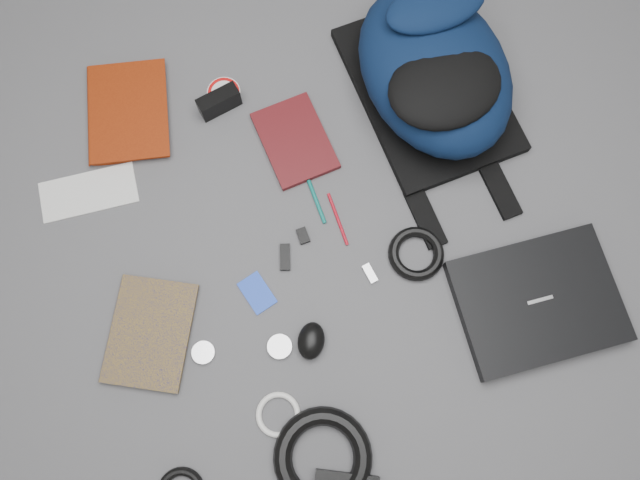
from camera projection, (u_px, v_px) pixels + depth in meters
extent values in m
plane|color=#4F4F51|center=(320.00, 242.00, 1.40)|extent=(4.00, 4.00, 0.00)
cube|color=black|center=(537.00, 301.00, 1.35)|extent=(0.35, 0.27, 0.03)
imported|color=maroon|center=(88.00, 116.00, 1.47)|extent=(0.22, 0.27, 0.03)
imported|color=#B18A0C|center=(112.00, 327.00, 1.34)|extent=(0.24, 0.28, 0.02)
cube|color=silver|center=(89.00, 192.00, 1.43)|extent=(0.22, 0.10, 0.00)
cube|color=#410C0F|center=(295.00, 141.00, 1.46)|extent=(0.18, 0.23, 0.02)
cube|color=black|center=(219.00, 102.00, 1.46)|extent=(0.11, 0.06, 0.06)
cylinder|color=white|center=(224.00, 92.00, 1.50)|extent=(0.10, 0.10, 0.00)
cylinder|color=#0B6B61|center=(313.00, 192.00, 1.43)|extent=(0.03, 0.16, 0.01)
cylinder|color=#B00D1D|center=(338.00, 219.00, 1.41)|extent=(0.02, 0.13, 0.01)
cube|color=blue|center=(257.00, 293.00, 1.37)|extent=(0.08, 0.10, 0.00)
cube|color=black|center=(285.00, 257.00, 1.39)|extent=(0.03, 0.06, 0.01)
cube|color=#ADADAF|center=(370.00, 273.00, 1.38)|extent=(0.03, 0.05, 0.01)
cube|color=black|center=(303.00, 236.00, 1.40)|extent=(0.03, 0.04, 0.01)
ellipsoid|color=black|center=(311.00, 341.00, 1.32)|extent=(0.08, 0.10, 0.04)
cylinder|color=silver|center=(203.00, 353.00, 1.33)|extent=(0.05, 0.05, 0.01)
cylinder|color=#A7A7A9|center=(280.00, 347.00, 1.33)|extent=(0.06, 0.06, 0.01)
torus|color=black|center=(416.00, 254.00, 1.38)|extent=(0.16, 0.16, 0.02)
torus|color=black|center=(323.00, 458.00, 1.26)|extent=(0.27, 0.27, 0.04)
torus|color=white|center=(278.00, 415.00, 1.30)|extent=(0.09, 0.09, 0.01)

